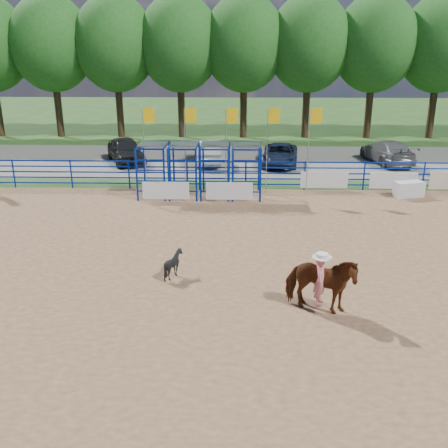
{
  "coord_description": "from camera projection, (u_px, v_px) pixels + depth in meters",
  "views": [
    {
      "loc": [
        -0.42,
        -14.84,
        6.92
      ],
      "look_at": [
        -0.86,
        1.0,
        1.3
      ],
      "focal_mm": 40.0,
      "sensor_mm": 36.0,
      "label": 1
    }
  ],
  "objects": [
    {
      "name": "arena_dirt",
      "position": [
        249.0,
        272.0,
        16.28
      ],
      "size": [
        30.0,
        20.0,
        0.02
      ],
      "primitive_type": "cube",
      "color": "#98704C",
      "rests_on": "ground"
    },
    {
      "name": "treeline",
      "position": [
        244.0,
        39.0,
        38.26
      ],
      "size": [
        56.4,
        6.4,
        11.24
      ],
      "color": "#3F2B19",
      "rests_on": "ground"
    },
    {
      "name": "horse_and_rider",
      "position": [
        320.0,
        281.0,
        13.52
      ],
      "size": [
        2.19,
        1.5,
        2.44
      ],
      "color": "#622F13",
      "rests_on": "arena_dirt"
    },
    {
      "name": "car_d",
      "position": [
        387.0,
        152.0,
        31.37
      ],
      "size": [
        2.73,
        5.17,
        1.43
      ],
      "primitive_type": "imported",
      "rotation": [
        0.0,
        0.0,
        3.3
      ],
      "color": "slate",
      "rests_on": "gravel_strip"
    },
    {
      "name": "perimeter_fence",
      "position": [
        250.0,
        251.0,
        16.03
      ],
      "size": [
        30.1,
        20.1,
        1.5
      ],
      "color": "#07259A",
      "rests_on": "ground"
    },
    {
      "name": "chute_assembly",
      "position": [
        207.0,
        171.0,
        24.24
      ],
      "size": [
        19.32,
        2.41,
        4.2
      ],
      "color": "#07259A",
      "rests_on": "ground"
    },
    {
      "name": "calf",
      "position": [
        174.0,
        264.0,
        15.77
      ],
      "size": [
        1.0,
        0.95,
        0.87
      ],
      "primitive_type": "imported",
      "rotation": [
        0.0,
        0.0,
        1.95
      ],
      "color": "black",
      "rests_on": "arena_dirt"
    },
    {
      "name": "gravel_strip",
      "position": [
        244.0,
        160.0,
        32.3
      ],
      "size": [
        40.0,
        10.0,
        0.01
      ],
      "primitive_type": "cube",
      "color": "gray",
      "rests_on": "ground"
    },
    {
      "name": "announcer_table",
      "position": [
        409.0,
        189.0,
        24.31
      ],
      "size": [
        1.53,
        1.02,
        0.75
      ],
      "primitive_type": "cube",
      "rotation": [
        0.0,
        0.0,
        0.28
      ],
      "color": "silver",
      "rests_on": "arena_dirt"
    },
    {
      "name": "car_c",
      "position": [
        280.0,
        155.0,
        30.9
      ],
      "size": [
        2.65,
        4.8,
        1.27
      ],
      "primitive_type": "imported",
      "rotation": [
        0.0,
        0.0,
        -0.12
      ],
      "color": "#151C35",
      "rests_on": "gravel_strip"
    },
    {
      "name": "ground",
      "position": [
        249.0,
        272.0,
        16.29
      ],
      "size": [
        120.0,
        120.0,
        0.0
      ],
      "primitive_type": "plane",
      "color": "#365D25",
      "rests_on": "ground"
    },
    {
      "name": "car_a",
      "position": [
        126.0,
        150.0,
        31.51
      ],
      "size": [
        3.49,
        4.88,
        1.54
      ],
      "primitive_type": "imported",
      "rotation": [
        0.0,
        0.0,
        0.41
      ],
      "color": "black",
      "rests_on": "gravel_strip"
    },
    {
      "name": "car_b",
      "position": [
        207.0,
        152.0,
        31.32
      ],
      "size": [
        1.95,
        4.57,
        1.46
      ],
      "primitive_type": "imported",
      "rotation": [
        0.0,
        0.0,
        3.23
      ],
      "color": "#9B9EA3",
      "rests_on": "gravel_strip"
    }
  ]
}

